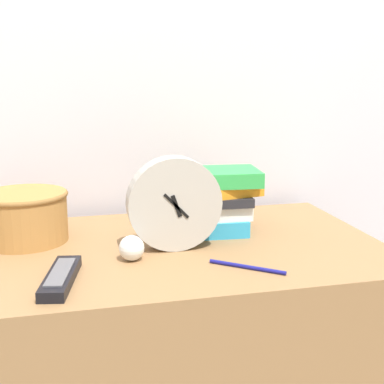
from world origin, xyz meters
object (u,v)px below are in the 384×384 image
book_stack (208,200)px  basket (24,215)px  tv_remote (61,277)px  crumpled_paper_ball (132,248)px  desk_clock (174,204)px  pen (247,267)px

book_stack → basket: book_stack is taller
book_stack → basket: bearing=177.0°
basket → tv_remote: size_ratio=1.05×
book_stack → crumpled_paper_ball: (-0.20, -0.16, -0.05)m
desk_clock → pen: desk_clock is taller
desk_clock → tv_remote: 0.29m
tv_remote → crumpled_paper_ball: size_ratio=3.64×
desk_clock → pen: bearing=-53.3°
book_stack → basket: size_ratio=1.20×
pen → tv_remote: bearing=177.9°
desk_clock → crumpled_paper_ball: desk_clock is taller
pen → crumpled_paper_ball: bearing=154.3°
basket → crumpled_paper_ball: basket is taller
desk_clock → book_stack: (0.10, 0.11, -0.02)m
basket → pen: (0.43, -0.28, -0.06)m
pen → basket: bearing=146.6°
crumpled_paper_ball → pen: (0.21, -0.10, -0.02)m
book_stack → crumpled_paper_ball: bearing=-141.8°
desk_clock → basket: desk_clock is taller
basket → book_stack: bearing=-3.0°
desk_clock → book_stack: bearing=46.9°
basket → crumpled_paper_ball: 0.29m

